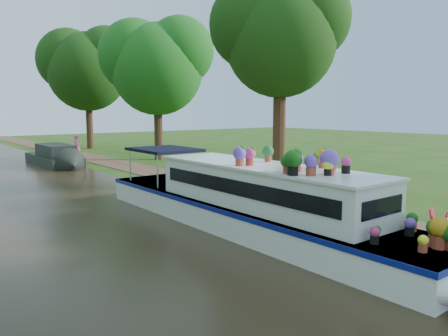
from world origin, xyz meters
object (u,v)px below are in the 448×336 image
Objects in this scene: plant_boat at (264,204)px; pedestrian_pink at (77,146)px; sandwich_board at (439,229)px; second_boat at (56,157)px.

pedestrian_pink is at bearing 82.83° from plant_boat.
plant_boat is 15.07× the size of sandwich_board.
plant_boat is 8.73× the size of pedestrian_pink.
plant_boat is at bearing -116.19° from pedestrian_pink.
plant_boat reaches higher than sandwich_board.
second_boat is at bearing 89.44° from plant_boat.
pedestrian_pink is (2.57, 3.60, 0.29)m from second_boat.
second_boat is 21.74m from sandwich_board.
second_boat is 4.43m from pedestrian_pink.
sandwich_board is (2.70, -3.34, -0.42)m from plant_boat.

